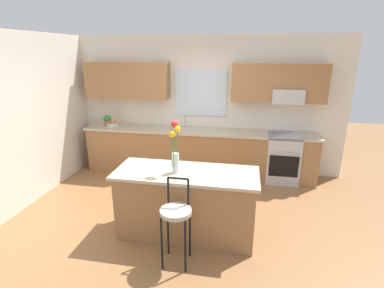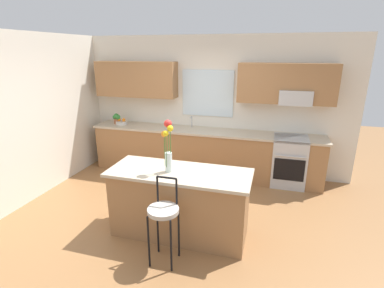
# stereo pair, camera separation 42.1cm
# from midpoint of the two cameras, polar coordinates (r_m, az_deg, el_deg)

# --- Properties ---
(ground_plane) EXTENTS (14.00, 14.00, 0.00)m
(ground_plane) POSITION_cam_midpoint_polar(r_m,az_deg,el_deg) (4.53, -0.38, -14.17)
(ground_plane) COLOR olive
(wall_left) EXTENTS (0.12, 4.60, 2.70)m
(wall_left) POSITION_cam_midpoint_polar(r_m,az_deg,el_deg) (5.50, -26.05, 5.01)
(wall_left) COLOR silver
(wall_left) RESTS_ON ground
(back_wall_assembly) EXTENTS (5.60, 0.50, 2.70)m
(back_wall_assembly) POSITION_cam_midpoint_polar(r_m,az_deg,el_deg) (5.84, 5.46, 8.94)
(back_wall_assembly) COLOR silver
(back_wall_assembly) RESTS_ON ground
(counter_run) EXTENTS (4.56, 0.64, 0.92)m
(counter_run) POSITION_cam_midpoint_polar(r_m,az_deg,el_deg) (5.83, 4.30, -1.63)
(counter_run) COLOR #996B42
(counter_run) RESTS_ON ground
(sink_faucet) EXTENTS (0.02, 0.13, 0.23)m
(sink_faucet) POSITION_cam_midpoint_polar(r_m,az_deg,el_deg) (5.85, 1.98, 4.58)
(sink_faucet) COLOR #B7BABC
(sink_faucet) RESTS_ON counter_run
(oven_range) EXTENTS (0.60, 0.64, 0.92)m
(oven_range) POSITION_cam_midpoint_polar(r_m,az_deg,el_deg) (5.73, 20.51, -3.17)
(oven_range) COLOR #B7BABC
(oven_range) RESTS_ON ground
(kitchen_island) EXTENTS (1.85, 0.74, 0.92)m
(kitchen_island) POSITION_cam_midpoint_polar(r_m,az_deg,el_deg) (3.95, 0.69, -11.55)
(kitchen_island) COLOR #996B42
(kitchen_island) RESTS_ON ground
(bar_stool_near) EXTENTS (0.36, 0.36, 1.04)m
(bar_stool_near) POSITION_cam_midpoint_polar(r_m,az_deg,el_deg) (3.38, -1.98, -13.65)
(bar_stool_near) COLOR black
(bar_stool_near) RESTS_ON ground
(flower_vase) EXTENTS (0.16, 0.15, 0.68)m
(flower_vase) POSITION_cam_midpoint_polar(r_m,az_deg,el_deg) (3.62, -1.45, -0.31)
(flower_vase) COLOR silver
(flower_vase) RESTS_ON kitchen_island
(fruit_bowl_oranges) EXTENTS (0.24, 0.24, 0.13)m
(fruit_bowl_oranges) POSITION_cam_midpoint_polar(r_m,az_deg,el_deg) (6.27, -11.80, 4.18)
(fruit_bowl_oranges) COLOR silver
(fruit_bowl_oranges) RESTS_ON counter_run
(potted_plant_small) EXTENTS (0.18, 0.12, 0.22)m
(potted_plant_small) POSITION_cam_midpoint_polar(r_m,az_deg,el_deg) (6.30, -12.76, 5.00)
(potted_plant_small) COLOR #9E5B3D
(potted_plant_small) RESTS_ON counter_run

